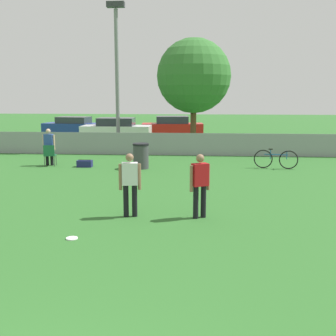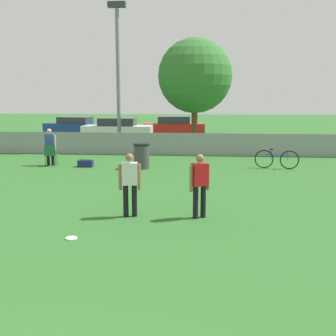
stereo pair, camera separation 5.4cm
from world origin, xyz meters
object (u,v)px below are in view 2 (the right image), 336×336
at_px(bicycle_sideline, 277,159).
at_px(spectator_in_blue, 50,145).
at_px(light_pole, 118,64).
at_px(player_receiver_white, 130,181).
at_px(parked_car_blue, 75,126).
at_px(parked_car_white, 118,129).
at_px(folding_chair_sideline, 51,154).
at_px(gear_bag_sideline, 86,164).
at_px(parked_car_red, 174,126).
at_px(player_thrower_red, 200,182).
at_px(trash_bin, 142,156).
at_px(tree_near_pole, 195,76).
at_px(frisbee_disc, 71,238).

bearing_deg(bicycle_sideline, spectator_in_blue, -171.41).
bearing_deg(light_pole, player_receiver_white, -77.48).
relative_size(parked_car_blue, parked_car_white, 1.02).
distance_m(player_receiver_white, folding_chair_sideline, 8.37).
height_order(gear_bag_sideline, parked_car_blue, parked_car_blue).
bearing_deg(parked_car_red, folding_chair_sideline, -112.69).
xyz_separation_m(parked_car_blue, parked_car_red, (7.41, -0.43, 0.03)).
xyz_separation_m(light_pole, player_receiver_white, (2.67, -12.04, -3.62)).
bearing_deg(player_thrower_red, parked_car_red, 66.46).
height_order(spectator_in_blue, parked_car_red, spectator_in_blue).
bearing_deg(player_thrower_red, parked_car_blue, 85.10).
bearing_deg(parked_car_blue, parked_car_red, 4.39).
height_order(light_pole, bicycle_sideline, light_pole).
distance_m(folding_chair_sideline, bicycle_sideline, 9.32).
bearing_deg(bicycle_sideline, light_pole, 155.46).
bearing_deg(gear_bag_sideline, trash_bin, -4.23).
relative_size(tree_near_pole, folding_chair_sideline, 6.63).
xyz_separation_m(player_thrower_red, parked_car_blue, (-9.50, 20.87, -0.25)).
bearing_deg(folding_chair_sideline, spectator_in_blue, -75.45).
bearing_deg(folding_chair_sideline, light_pole, -120.37).
distance_m(gear_bag_sideline, parked_car_blue, 14.74).
distance_m(tree_near_pole, parked_car_white, 7.63).
bearing_deg(spectator_in_blue, parked_car_blue, -78.30).
distance_m(player_thrower_red, folding_chair_sideline, 9.39).
height_order(light_pole, parked_car_red, light_pole).
distance_m(tree_near_pole, gear_bag_sideline, 8.60).
relative_size(bicycle_sideline, gear_bag_sideline, 2.86).
bearing_deg(spectator_in_blue, folding_chair_sideline, 113.05).
xyz_separation_m(frisbee_disc, bicycle_sideline, (5.69, 8.87, 0.37)).
bearing_deg(frisbee_disc, player_thrower_red, 33.32).
bearing_deg(player_receiver_white, bicycle_sideline, 47.95).
relative_size(player_receiver_white, parked_car_red, 0.35).
distance_m(tree_near_pole, player_thrower_red, 13.63).
distance_m(parked_car_blue, parked_car_red, 7.42).
bearing_deg(spectator_in_blue, parked_car_white, -95.01).
distance_m(spectator_in_blue, parked_car_blue, 14.05).
bearing_deg(parked_car_white, frisbee_disc, -81.26).
relative_size(light_pole, player_thrower_red, 4.81).
relative_size(light_pole, bicycle_sideline, 4.35).
xyz_separation_m(bicycle_sideline, trash_bin, (-5.44, -0.40, 0.13)).
height_order(parked_car_blue, parked_car_red, parked_car_red).
relative_size(frisbee_disc, parked_car_blue, 0.05).
height_order(folding_chair_sideline, parked_car_red, parked_car_red).
distance_m(spectator_in_blue, parked_car_white, 10.65).
relative_size(light_pole, parked_car_red, 1.68).
height_order(player_thrower_red, frisbee_disc, player_thrower_red).
relative_size(tree_near_pole, bicycle_sideline, 3.43).
height_order(frisbee_disc, parked_car_red, parked_car_red).
xyz_separation_m(gear_bag_sideline, parked_car_blue, (-4.71, 13.96, 0.51)).
relative_size(player_thrower_red, bicycle_sideline, 0.91).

